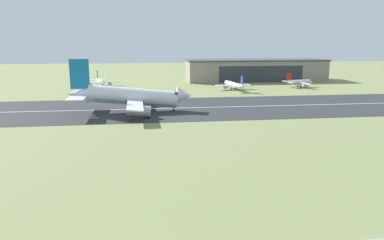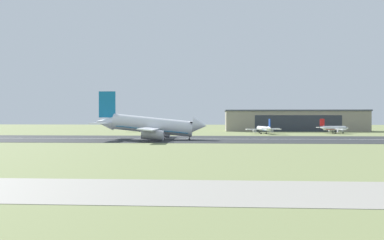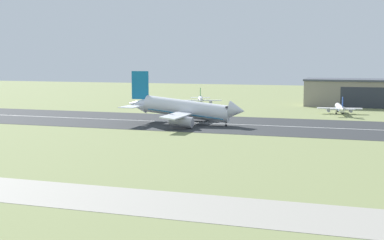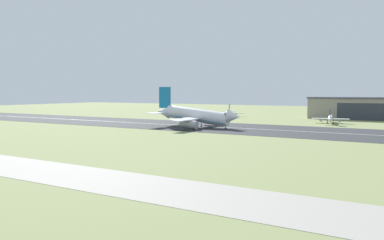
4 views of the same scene
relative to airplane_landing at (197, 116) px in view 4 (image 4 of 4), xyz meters
The scene contains 6 objects.
ground_plane 57.43m from the airplane_landing, 89.53° to the right, with size 690.96×690.96×0.00m, color #7A8451.
runway_strip 7.66m from the airplane_landing, 85.07° to the left, with size 450.96×49.49×0.06m, color #2B2D30.
runway_centreline 7.63m from the airplane_landing, 85.07° to the left, with size 405.86×0.70×0.01m, color silver.
airplane_landing is the anchor object (origin of this frame).
airplane_parked_west 74.22m from the airplane_landing, 47.04° to the left, with size 18.90×24.75×7.98m.
airplane_parked_centre 81.44m from the airplane_landing, 103.77° to the left, with size 21.44×18.54×8.30m.
Camera 4 is at (83.86, -32.75, 16.59)m, focal length 35.00 mm.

